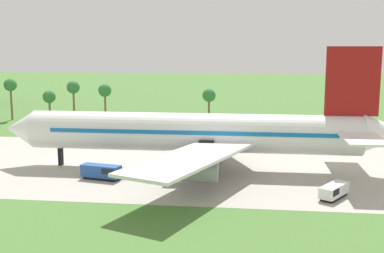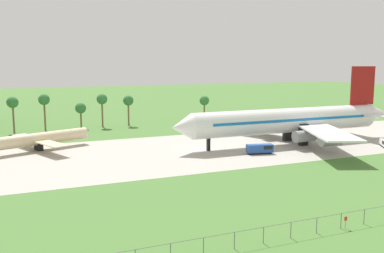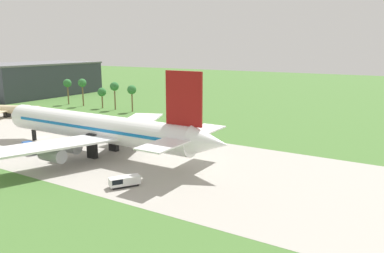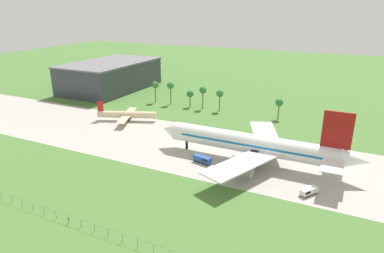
{
  "view_description": "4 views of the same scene",
  "coord_description": "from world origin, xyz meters",
  "views": [
    {
      "loc": [
        34.27,
        -81.74,
        20.53
      ],
      "look_at": [
        24.64,
        -2.58,
        7.39
      ],
      "focal_mm": 45.0,
      "sensor_mm": 36.0,
      "label": 1
    },
    {
      "loc": [
        -43.27,
        -96.91,
        21.76
      ],
      "look_at": [
        -3.1,
        -2.58,
        6.39
      ],
      "focal_mm": 40.0,
      "sensor_mm": 36.0,
      "label": 2
    },
    {
      "loc": [
        90.71,
        -65.55,
        25.53
      ],
      "look_at": [
        52.37,
        -2.58,
        9.64
      ],
      "focal_mm": 35.0,
      "sensor_mm": 36.0,
      "label": 3
    },
    {
      "loc": [
        53.26,
        -104.64,
        49.26
      ],
      "look_at": [
        -0.25,
        5.0,
        6.0
      ],
      "focal_mm": 32.0,
      "sensor_mm": 36.0,
      "label": 4
    }
  ],
  "objects": [
    {
      "name": "baggage_tug",
      "position": [
        11.41,
        -10.67,
        1.25
      ],
      "size": [
        6.63,
        3.31,
        2.31
      ],
      "color": "black",
      "rests_on": "ground_plane"
    },
    {
      "name": "fuel_truck",
      "position": [
        45.84,
        -16.28,
        1.06
      ],
      "size": [
        4.79,
        5.84,
        1.92
      ],
      "color": "black",
      "rests_on": "ground_plane"
    },
    {
      "name": "taxiway_strip",
      "position": [
        0.0,
        0.0,
        0.01
      ],
      "size": [
        320.0,
        44.0,
        0.02
      ],
      "color": "#A8A399",
      "rests_on": "ground_plane"
    },
    {
      "name": "ground_plane",
      "position": [
        0.0,
        0.0,
        0.0
      ],
      "size": [
        600.0,
        600.0,
        0.0
      ],
      "primitive_type": "plane",
      "color": "#477233"
    },
    {
      "name": "jet_airliner",
      "position": [
        26.42,
        -2.58,
        6.31
      ],
      "size": [
        68.82,
        55.25,
        20.71
      ],
      "color": "white",
      "rests_on": "ground_plane"
    },
    {
      "name": "palm_tree_row",
      "position": [
        -16.03,
        47.4,
        8.48
      ],
      "size": [
        69.57,
        3.6,
        11.83
      ],
      "color": "brown",
      "rests_on": "ground_plane"
    }
  ]
}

